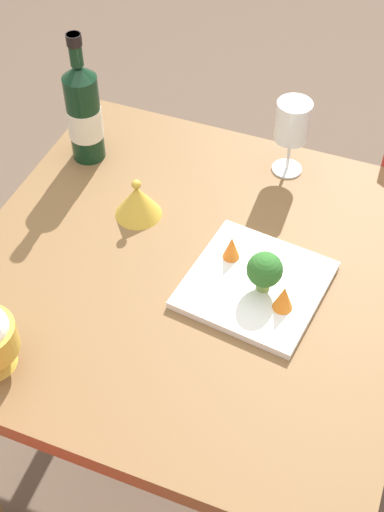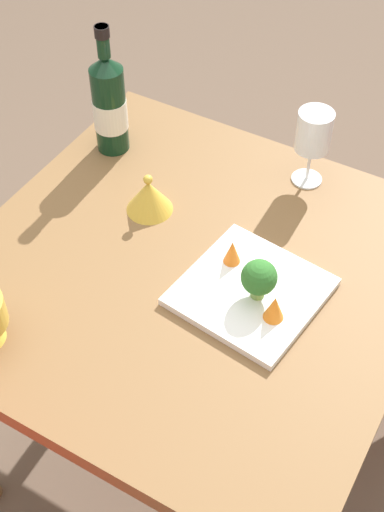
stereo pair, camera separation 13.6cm
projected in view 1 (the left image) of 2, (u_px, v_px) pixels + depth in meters
name	position (u px, v px, depth m)	size (l,w,h in m)	color
ground_plane	(192.00, 444.00, 1.92)	(8.00, 8.00, 0.00)	brown
dining_table	(192.00, 294.00, 1.45)	(0.88, 0.88, 0.73)	brown
wine_bottle	(84.00, 112.00, 1.53)	(0.08, 0.08, 0.31)	black
wine_glass	(293.00, 123.00, 1.49)	(0.08, 0.08, 0.18)	white
rice_bowl_lid	(138.00, 201.00, 1.46)	(0.10, 0.10, 0.09)	gold
serving_plate	(255.00, 285.00, 1.35)	(0.28, 0.28, 0.02)	white
broccoli_floret	(265.00, 270.00, 1.29)	(0.07, 0.07, 0.09)	#729E4C
carrot_garnish_left	(284.00, 298.00, 1.28)	(0.04, 0.04, 0.05)	orange
carrot_garnish_right	(232.00, 247.00, 1.36)	(0.03, 0.03, 0.05)	orange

